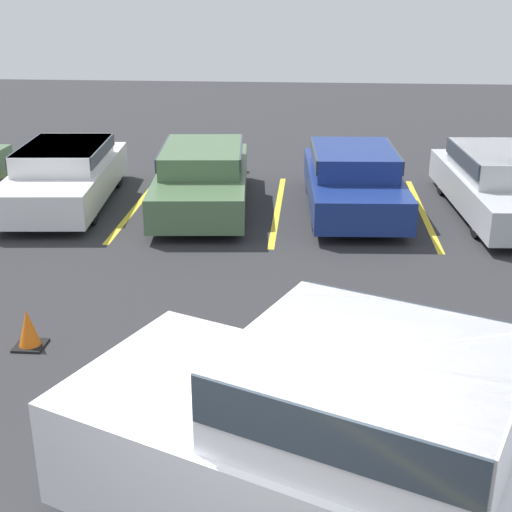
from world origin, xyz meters
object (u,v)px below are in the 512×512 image
(parked_sedan_b, at_px, (65,173))
(wheel_stop_curb, at_px, (207,168))
(parked_sedan_c, at_px, (203,175))
(traffic_cone, at_px, (28,330))
(pickup_truck, at_px, (407,474))
(parked_sedan_d, at_px, (353,178))
(parked_sedan_e, at_px, (501,181))

(parked_sedan_b, bearing_deg, wheel_stop_curb, 134.54)
(parked_sedan_c, xyz_separation_m, traffic_cone, (-1.27, -6.17, -0.42))
(parked_sedan_c, height_order, traffic_cone, parked_sedan_c)
(parked_sedan_c, distance_m, wheel_stop_curb, 2.93)
(pickup_truck, xyz_separation_m, parked_sedan_c, (-2.96, 9.51, -0.28))
(parked_sedan_c, distance_m, parked_sedan_d, 3.02)
(parked_sedan_b, distance_m, parked_sedan_d, 5.85)
(parked_sedan_b, height_order, parked_sedan_d, parked_sedan_d)
(parked_sedan_c, relative_size, wheel_stop_curb, 2.50)
(parked_sedan_b, bearing_deg, parked_sedan_e, 85.22)
(pickup_truck, relative_size, parked_sedan_e, 1.19)
(traffic_cone, xyz_separation_m, wheel_stop_curb, (0.93, 9.02, -0.16))
(pickup_truck, distance_m, traffic_cone, 5.44)
(pickup_truck, height_order, traffic_cone, pickup_truck)
(parked_sedan_e, bearing_deg, traffic_cone, -52.88)
(parked_sedan_e, xyz_separation_m, traffic_cone, (-7.15, -6.13, -0.43))
(parked_sedan_e, relative_size, wheel_stop_curb, 2.56)
(parked_sedan_d, relative_size, wheel_stop_curb, 2.31)
(traffic_cone, bearing_deg, parked_sedan_c, 78.39)
(parked_sedan_d, height_order, wheel_stop_curb, parked_sedan_d)
(traffic_cone, bearing_deg, parked_sedan_e, 40.60)
(parked_sedan_b, height_order, parked_sedan_e, parked_sedan_e)
(parked_sedan_d, relative_size, parked_sedan_e, 0.90)
(parked_sedan_c, relative_size, parked_sedan_d, 1.08)
(parked_sedan_c, xyz_separation_m, parked_sedan_e, (5.88, -0.04, 0.01))
(parked_sedan_e, height_order, traffic_cone, parked_sedan_e)
(parked_sedan_d, distance_m, parked_sedan_e, 2.86)
(parked_sedan_c, height_order, parked_sedan_d, parked_sedan_d)
(parked_sedan_d, height_order, parked_sedan_e, parked_sedan_e)
(parked_sedan_b, xyz_separation_m, parked_sedan_d, (5.85, 0.04, 0.01))
(wheel_stop_curb, bearing_deg, parked_sedan_e, -24.96)
(parked_sedan_d, bearing_deg, parked_sedan_b, -92.89)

